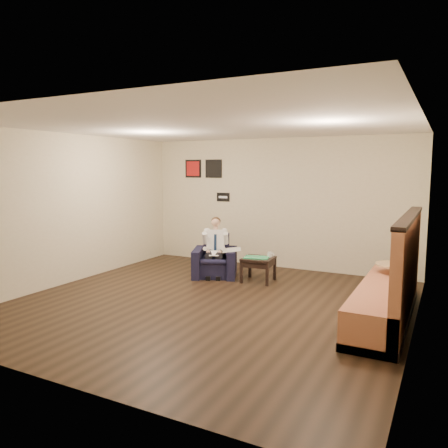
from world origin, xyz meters
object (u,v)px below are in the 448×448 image
at_px(side_table, 258,269).
at_px(coffee_mug, 270,255).
at_px(cafe_table, 392,284).
at_px(seated_man, 214,250).
at_px(banquette, 386,268).
at_px(green_folder, 257,257).
at_px(smartphone, 264,256).
at_px(armchair, 215,256).

xyz_separation_m(side_table, coffee_mug, (0.17, 0.14, 0.28)).
xyz_separation_m(coffee_mug, cafe_table, (2.27, -0.48, -0.19)).
bearing_deg(seated_man, banquette, -40.15).
relative_size(seated_man, green_folder, 2.41).
relative_size(seated_man, smartphone, 7.76).
bearing_deg(green_folder, armchair, 178.85).
xyz_separation_m(armchair, coffee_mug, (1.12, 0.14, 0.10)).
distance_m(green_folder, smartphone, 0.20).
bearing_deg(cafe_table, banquette, -90.72).
distance_m(seated_man, green_folder, 0.88).
bearing_deg(side_table, seated_man, -173.45).
bearing_deg(smartphone, green_folder, -103.96).
relative_size(seated_man, banquette, 0.38).
xyz_separation_m(seated_man, smartphone, (0.94, 0.27, -0.09)).
height_order(coffee_mug, smartphone, coffee_mug).
bearing_deg(banquette, smartphone, 151.44).
distance_m(seated_man, smartphone, 0.98).
xyz_separation_m(coffee_mug, banquette, (2.26, -1.27, 0.23)).
relative_size(seated_man, cafe_table, 1.71).
bearing_deg(seated_man, coffee_mug, -10.21).
bearing_deg(coffee_mug, side_table, -141.28).
xyz_separation_m(armchair, side_table, (0.94, 0.00, -0.18)).
bearing_deg(cafe_table, coffee_mug, 168.08).
distance_m(armchair, cafe_table, 3.40).
xyz_separation_m(coffee_mug, smartphone, (-0.14, 0.03, -0.04)).
relative_size(banquette, cafe_table, 4.44).
height_order(side_table, banquette, banquette).
bearing_deg(side_table, banquette, -25.00).
relative_size(side_table, green_folder, 1.22).
bearing_deg(coffee_mug, seated_man, -167.24).
relative_size(side_table, cafe_table, 0.86).
relative_size(side_table, coffee_mug, 5.79).
height_order(coffee_mug, cafe_table, cafe_table).
distance_m(side_table, coffee_mug, 0.36).
bearing_deg(banquette, coffee_mug, 150.56).
height_order(armchair, banquette, banquette).
relative_size(armchair, banquette, 0.29).
xyz_separation_m(green_folder, smartphone, (0.07, 0.19, -0.00)).
bearing_deg(seated_man, armchair, 90.00).
relative_size(green_folder, banquette, 0.16).
height_order(side_table, cafe_table, cafe_table).
height_order(armchair, cafe_table, armchair).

